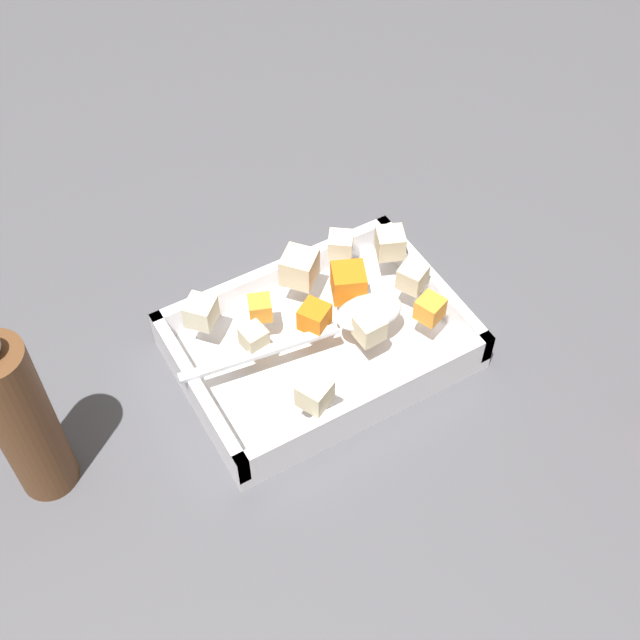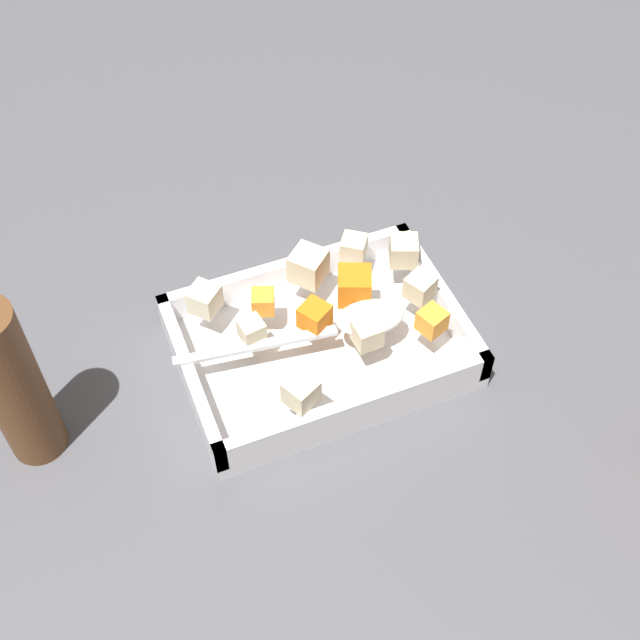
# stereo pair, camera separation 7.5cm
# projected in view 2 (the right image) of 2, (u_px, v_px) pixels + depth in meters

# --- Properties ---
(ground_plane) EXTENTS (4.00, 4.00, 0.00)m
(ground_plane) POSITION_uv_depth(u_px,v_px,m) (315.00, 370.00, 0.88)
(ground_plane) COLOR #4C4C51
(baking_dish) EXTENTS (0.29, 0.20, 0.05)m
(baking_dish) POSITION_uv_depth(u_px,v_px,m) (320.00, 346.00, 0.88)
(baking_dish) COLOR silver
(baking_dish) RESTS_ON ground_plane
(carrot_chunk_center) EXTENTS (0.03, 0.03, 0.02)m
(carrot_chunk_center) POSITION_uv_depth(u_px,v_px,m) (432.00, 321.00, 0.84)
(carrot_chunk_center) COLOR orange
(carrot_chunk_center) RESTS_ON baking_dish
(carrot_chunk_corner_nw) EXTENTS (0.03, 0.03, 0.02)m
(carrot_chunk_corner_nw) POSITION_uv_depth(u_px,v_px,m) (263.00, 302.00, 0.86)
(carrot_chunk_corner_nw) COLOR orange
(carrot_chunk_corner_nw) RESTS_ON baking_dish
(carrot_chunk_corner_sw) EXTENTS (0.04, 0.04, 0.03)m
(carrot_chunk_corner_sw) POSITION_uv_depth(u_px,v_px,m) (354.00, 286.00, 0.87)
(carrot_chunk_corner_sw) COLOR orange
(carrot_chunk_corner_sw) RESTS_ON baking_dish
(carrot_chunk_near_left) EXTENTS (0.04, 0.04, 0.03)m
(carrot_chunk_near_left) POSITION_uv_depth(u_px,v_px,m) (315.00, 316.00, 0.84)
(carrot_chunk_near_left) COLOR orange
(carrot_chunk_near_left) RESTS_ON baking_dish
(potato_chunk_rim_edge) EXTENTS (0.04, 0.04, 0.03)m
(potato_chunk_rim_edge) POSITION_uv_depth(u_px,v_px,m) (420.00, 287.00, 0.87)
(potato_chunk_rim_edge) COLOR beige
(potato_chunk_rim_edge) RESTS_ON baking_dish
(potato_chunk_far_left) EXTENTS (0.05, 0.05, 0.03)m
(potato_chunk_far_left) POSITION_uv_depth(u_px,v_px,m) (308.00, 266.00, 0.88)
(potato_chunk_far_left) COLOR beige
(potato_chunk_far_left) RESTS_ON baking_dish
(potato_chunk_near_spoon) EXTENTS (0.04, 0.04, 0.03)m
(potato_chunk_near_spoon) POSITION_uv_depth(u_px,v_px,m) (204.00, 299.00, 0.86)
(potato_chunk_near_spoon) COLOR beige
(potato_chunk_near_spoon) RESTS_ON baking_dish
(potato_chunk_back_center) EXTENTS (0.03, 0.03, 0.03)m
(potato_chunk_back_center) POSITION_uv_depth(u_px,v_px,m) (367.00, 334.00, 0.83)
(potato_chunk_back_center) COLOR beige
(potato_chunk_back_center) RESTS_ON baking_dish
(potato_chunk_front_center) EXTENTS (0.04, 0.04, 0.03)m
(potato_chunk_front_center) POSITION_uv_depth(u_px,v_px,m) (354.00, 248.00, 0.90)
(potato_chunk_front_center) COLOR beige
(potato_chunk_front_center) RESTS_ON baking_dish
(potato_chunk_mid_left) EXTENTS (0.04, 0.04, 0.03)m
(potato_chunk_mid_left) POSITION_uv_depth(u_px,v_px,m) (404.00, 251.00, 0.90)
(potato_chunk_mid_left) COLOR beige
(potato_chunk_mid_left) RESTS_ON baking_dish
(potato_chunk_near_right) EXTENTS (0.03, 0.03, 0.02)m
(potato_chunk_near_right) POSITION_uv_depth(u_px,v_px,m) (252.00, 330.00, 0.84)
(potato_chunk_near_right) COLOR beige
(potato_chunk_near_right) RESTS_ON baking_dish
(potato_chunk_heap_top) EXTENTS (0.04, 0.04, 0.03)m
(potato_chunk_heap_top) POSITION_uv_depth(u_px,v_px,m) (301.00, 392.00, 0.79)
(potato_chunk_heap_top) COLOR beige
(potato_chunk_heap_top) RESTS_ON baking_dish
(serving_spoon) EXTENTS (0.24, 0.06, 0.02)m
(serving_spoon) POSITION_uv_depth(u_px,v_px,m) (358.00, 322.00, 0.85)
(serving_spoon) COLOR silver
(serving_spoon) RESTS_ON baking_dish
(pepper_mill) EXTENTS (0.05, 0.05, 0.22)m
(pepper_mill) POSITION_uv_depth(u_px,v_px,m) (12.00, 384.00, 0.75)
(pepper_mill) COLOR brown
(pepper_mill) RESTS_ON ground_plane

